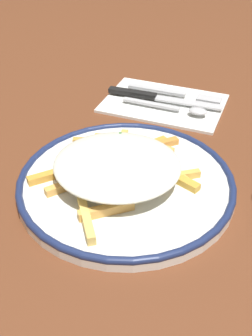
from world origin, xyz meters
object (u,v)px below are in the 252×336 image
(fries_heap, at_px, (118,165))
(spoon, at_px, (179,108))
(knife, at_px, (154,97))
(plate, at_px, (126,182))
(napkin, at_px, (164,102))
(fork, at_px, (174,93))

(fries_heap, xyz_separation_m, spoon, (-0.22, 0.03, -0.02))
(fries_heap, relative_size, knife, 1.16)
(knife, distance_m, spoon, 0.06)
(plate, distance_m, napkin, 0.25)
(fries_heap, bearing_deg, spoon, 172.48)
(fries_heap, height_order, fork, fries_heap)
(napkin, bearing_deg, spoon, 49.86)
(knife, bearing_deg, spoon, 61.49)
(plate, xyz_separation_m, fries_heap, (0.00, -0.01, 0.03))
(fork, bearing_deg, knife, -48.09)
(fries_heap, distance_m, napkin, 0.25)
(fork, distance_m, spoon, 0.06)
(spoon, bearing_deg, fork, -158.36)
(fries_heap, distance_m, knife, 0.25)
(napkin, bearing_deg, fries_heap, 1.27)
(fork, height_order, knife, knife)
(fork, bearing_deg, fries_heap, -1.36)
(fries_heap, xyz_separation_m, knife, (-0.25, -0.02, -0.02))
(fries_heap, relative_size, spoon, 1.59)
(knife, bearing_deg, napkin, 90.59)
(napkin, relative_size, spoon, 1.38)
(fries_heap, distance_m, fork, 0.28)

